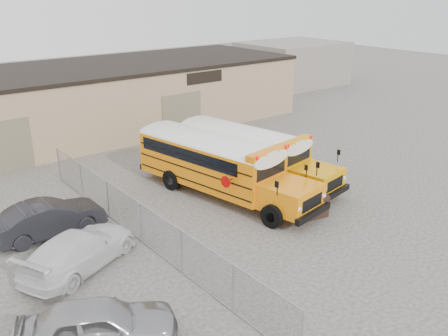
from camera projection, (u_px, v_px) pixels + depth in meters
ground at (296, 227)px, 21.95m from camera, size 120.00×120.00×0.00m
warehouse at (97, 98)px, 35.89m from camera, size 30.20×10.20×4.67m
chainlink_fence at (141, 222)px, 20.37m from camera, size 0.07×18.07×1.81m
distant_building_right at (292, 63)px, 52.81m from camera, size 10.00×8.00×4.40m
school_bus_left at (138, 137)px, 28.83m from camera, size 4.29×10.69×3.05m
school_bus_right at (175, 130)px, 30.59m from camera, size 4.07×10.03×2.86m
tarp_bundle at (314, 199)px, 22.83m from camera, size 1.20×1.14×1.56m
car_silver at (98, 326)px, 14.38m from camera, size 4.97×3.60×1.57m
car_white at (79, 250)px, 18.61m from camera, size 5.42×4.00×1.46m
car_dark at (49, 218)px, 21.07m from camera, size 4.63×1.64×1.52m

